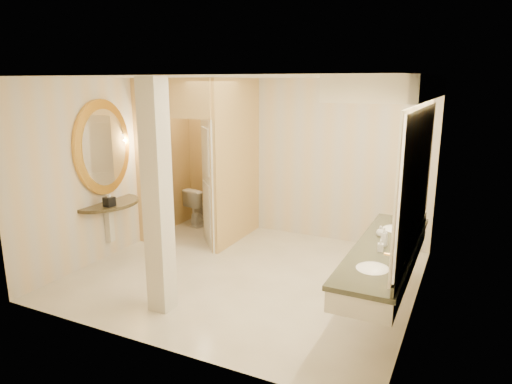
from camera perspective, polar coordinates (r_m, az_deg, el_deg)
floor at (r=6.52m, az=-1.31°, el=-10.27°), size 4.50×4.50×0.00m
ceiling at (r=5.96m, az=-1.46°, el=14.18°), size 4.50×4.50×0.00m
wall_back at (r=7.90m, az=5.28°, el=4.17°), size 4.50×0.02×2.70m
wall_front at (r=4.48m, az=-13.19°, el=-3.53°), size 4.50×0.02×2.70m
wall_left at (r=7.39m, az=-17.11°, el=2.96°), size 0.02×4.00×2.70m
wall_right at (r=5.48m, az=20.05°, el=-0.86°), size 0.02×4.00×2.70m
toilet_closet at (r=7.47m, az=-5.78°, el=3.88°), size 1.50×1.55×2.70m
wall_sconce at (r=7.44m, az=-13.22°, el=6.25°), size 0.14×0.14×0.42m
vanity at (r=5.06m, az=16.77°, el=1.49°), size 0.75×2.71×2.09m
console_shelf at (r=7.16m, az=-18.45°, el=2.52°), size 1.08×1.08×1.99m
pillar at (r=5.28m, az=-12.21°, el=-0.86°), size 0.25×0.25×2.70m
tissue_box at (r=6.97m, az=-17.87°, el=-1.15°), size 0.15×0.15×0.14m
toilet at (r=8.69m, az=-6.60°, el=-1.70°), size 0.54×0.77×0.72m
soap_bottle_a at (r=5.08m, az=15.31°, el=-6.48°), size 0.07×0.07×0.13m
soap_bottle_b at (r=5.56m, az=15.29°, el=-4.73°), size 0.12×0.12×0.12m
soap_bottle_c at (r=5.23m, az=15.72°, el=-5.40°), size 0.11×0.11×0.22m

